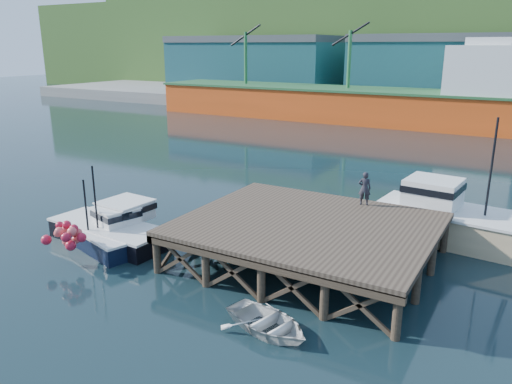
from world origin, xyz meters
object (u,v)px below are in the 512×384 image
Objects in this scene: dockworker at (365,188)px; trawler at (470,219)px; boat_black at (113,227)px; boat_navy at (104,231)px; dinghy at (268,323)px.

trawler is at bearing -169.41° from dockworker.
trawler is (17.15, 9.28, 0.62)m from boat_black.
dinghy is at bearing 1.42° from boat_navy.
boat_navy is 3.53× the size of dockworker.
dockworker is at bearing 33.83° from boat_black.
dockworker is (11.98, 6.84, 2.22)m from boat_black.
boat_navy is 12.30m from dinghy.
boat_black is 19.51m from trawler.
dinghy is 10.99m from dockworker.
trawler is at bearing 32.52° from boat_black.
boat_navy is 1.76× the size of dinghy.
boat_navy is 19.85m from trawler.
boat_black is at bearing 104.09° from boat_navy.
dinghy is at bearing 74.68° from dockworker.
boat_black is 0.69× the size of trawler.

